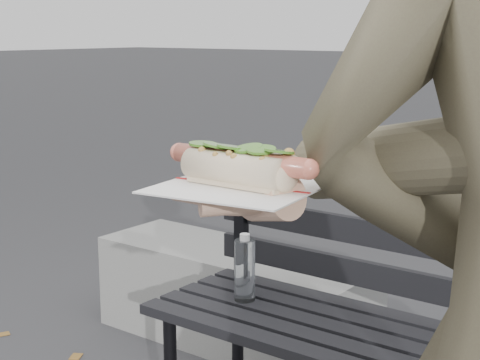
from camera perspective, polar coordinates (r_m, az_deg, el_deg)
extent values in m
cylinder|color=black|center=(2.59, -0.18, -12.82)|extent=(0.04, 0.04, 0.45)
cube|color=black|center=(2.04, 12.30, -12.66)|extent=(1.50, 0.07, 0.03)
cube|color=black|center=(2.12, 13.36, -11.80)|extent=(1.50, 0.07, 0.03)
cube|color=black|center=(2.19, 14.33, -11.00)|extent=(1.50, 0.07, 0.03)
cube|color=black|center=(2.45, 0.10, -3.15)|extent=(0.04, 0.03, 0.42)
cube|color=black|center=(2.18, 14.78, -8.18)|extent=(1.50, 0.02, 0.08)
cube|color=black|center=(2.14, 14.96, -4.91)|extent=(1.50, 0.02, 0.08)
cube|color=black|center=(2.11, 15.14, -1.51)|extent=(1.50, 0.02, 0.08)
cylinder|color=white|center=(2.25, 0.37, -7.02)|extent=(0.06, 0.06, 0.19)
cylinder|color=white|center=(2.22, 0.37, -4.45)|extent=(0.03, 0.03, 0.02)
cube|color=slate|center=(3.10, -0.48, -9.06)|extent=(1.20, 0.40, 0.40)
cylinder|color=#4C4333|center=(0.87, 17.05, 1.94)|extent=(0.51, 0.23, 0.19)
cylinder|color=#D8A384|center=(0.90, 2.41, -1.45)|extent=(0.09, 0.08, 0.07)
ellipsoid|color=#D8A384|center=(0.92, 0.00, -1.53)|extent=(0.10, 0.11, 0.03)
cylinder|color=#D8A384|center=(0.93, -3.83, -1.28)|extent=(0.05, 0.02, 0.02)
cylinder|color=#D8A384|center=(0.94, -3.03, -1.06)|extent=(0.05, 0.02, 0.02)
cylinder|color=#D8A384|center=(0.96, -2.26, -0.85)|extent=(0.05, 0.02, 0.02)
cylinder|color=#D8A384|center=(0.97, -1.52, -0.65)|extent=(0.05, 0.02, 0.02)
cylinder|color=#D8A384|center=(0.87, -1.66, -2.15)|extent=(0.04, 0.05, 0.02)
cube|color=white|center=(0.91, 0.00, -0.49)|extent=(0.21, 0.21, 0.00)
cube|color=#B21E1E|center=(0.91, 0.00, -0.39)|extent=(0.19, 0.03, 0.00)
cylinder|color=#D66952|center=(0.91, 0.00, 1.55)|extent=(0.20, 0.02, 0.02)
sphere|color=#D66952|center=(0.97, -4.72, 2.16)|extent=(0.02, 0.02, 0.02)
sphere|color=#D66952|center=(0.85, 5.37, 0.83)|extent=(0.02, 0.02, 0.02)
sphere|color=#9E6B2D|center=(0.93, -0.81, 2.36)|extent=(0.01, 0.01, 0.01)
sphere|color=#9E6B2D|center=(0.87, 2.01, 1.71)|extent=(0.01, 0.01, 0.01)
sphere|color=#9E6B2D|center=(0.88, 1.23, 1.95)|extent=(0.01, 0.01, 0.01)
sphere|color=#9E6B2D|center=(0.90, -2.04, 1.68)|extent=(0.01, 0.01, 0.01)
sphere|color=#9E6B2D|center=(0.90, -1.93, 1.99)|extent=(0.01, 0.01, 0.01)
sphere|color=#9E6B2D|center=(0.91, 0.06, 1.70)|extent=(0.01, 0.01, 0.01)
sphere|color=#9E6B2D|center=(0.89, 3.83, 1.59)|extent=(0.01, 0.01, 0.01)
sphere|color=#9E6B2D|center=(0.87, 1.80, 1.42)|extent=(0.01, 0.01, 0.01)
sphere|color=#9E6B2D|center=(0.94, -3.11, 2.29)|extent=(0.01, 0.01, 0.01)
sphere|color=#9E6B2D|center=(0.91, -1.57, 1.80)|extent=(0.01, 0.01, 0.01)
sphere|color=#9E6B2D|center=(0.88, -0.49, 1.82)|extent=(0.01, 0.01, 0.01)
sphere|color=#9E6B2D|center=(0.90, -0.79, 2.18)|extent=(0.01, 0.01, 0.01)
sphere|color=#9E6B2D|center=(0.90, -0.46, 1.84)|extent=(0.01, 0.01, 0.01)
sphere|color=#9E6B2D|center=(0.94, -2.08, 2.56)|extent=(0.01, 0.01, 0.01)
sphere|color=#9E6B2D|center=(0.89, 1.86, 1.89)|extent=(0.01, 0.01, 0.01)
sphere|color=#9E6B2D|center=(0.86, 1.76, 1.41)|extent=(0.01, 0.01, 0.01)
sphere|color=#9E6B2D|center=(0.89, -0.87, 2.08)|extent=(0.01, 0.01, 0.01)
sphere|color=#9E6B2D|center=(0.91, 1.17, 2.21)|extent=(0.01, 0.01, 0.01)
sphere|color=#9E6B2D|center=(0.88, 1.65, 1.45)|extent=(0.01, 0.01, 0.01)
sphere|color=#9E6B2D|center=(0.90, 2.84, 1.79)|extent=(0.01, 0.01, 0.01)
sphere|color=#9E6B2D|center=(0.88, 3.22, 1.53)|extent=(0.01, 0.01, 0.01)
sphere|color=#9E6B2D|center=(0.92, -2.96, 2.28)|extent=(0.01, 0.01, 0.01)
sphere|color=#9E6B2D|center=(0.89, 3.82, 2.02)|extent=(0.01, 0.01, 0.01)
sphere|color=#9E6B2D|center=(0.96, -2.14, 2.44)|extent=(0.01, 0.01, 0.01)
cylinder|color=#488524|center=(0.94, -2.90, 2.81)|extent=(0.04, 0.04, 0.01)
cylinder|color=#488524|center=(0.92, -1.81, 2.68)|extent=(0.04, 0.04, 0.01)
cylinder|color=#488524|center=(0.91, -0.70, 2.57)|extent=(0.04, 0.04, 0.01)
cylinder|color=#488524|center=(0.90, 0.64, 2.49)|extent=(0.04, 0.04, 0.01)
cylinder|color=#488524|center=(0.88, 1.65, 2.38)|extent=(0.04, 0.04, 0.01)
cylinder|color=#488524|center=(0.87, 3.08, 2.24)|extent=(0.04, 0.04, 0.01)
cube|color=brown|center=(3.40, -17.92, -11.31)|extent=(0.06, 0.07, 0.00)
cube|color=brown|center=(3.11, -12.61, -13.22)|extent=(0.07, 0.07, 0.00)
cube|color=brown|center=(3.65, 8.82, -9.25)|extent=(0.05, 0.05, 0.00)
cube|color=brown|center=(3.95, -5.58, -7.57)|extent=(0.07, 0.06, 0.00)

